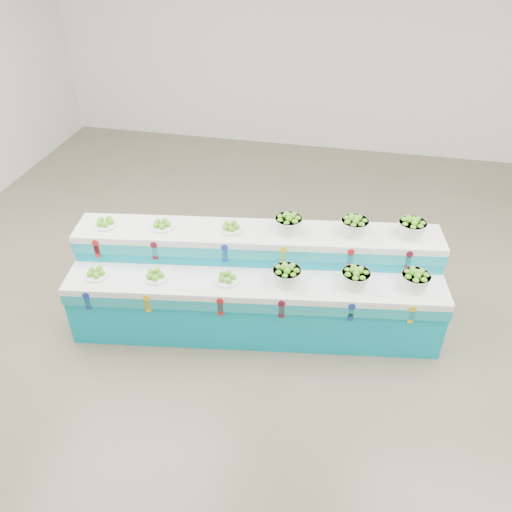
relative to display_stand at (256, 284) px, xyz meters
name	(u,v)px	position (x,y,z in m)	size (l,w,h in m)	color
ground	(297,339)	(0.49, -0.20, -0.51)	(10.00, 10.00, 0.00)	brown
back_wall	(348,31)	(0.49, 4.80, 1.49)	(10.00, 10.00, 0.00)	silver
display_stand	(256,284)	(0.00, 0.00, 0.00)	(3.81, 0.98, 1.02)	#089DBA
plate_lower_left	(96,272)	(-1.54, -0.46, 0.25)	(0.25, 0.25, 0.09)	white
plate_lower_mid	(155,275)	(-0.95, -0.38, 0.25)	(0.25, 0.25, 0.09)	white
plate_lower_right	(227,278)	(-0.24, -0.27, 0.25)	(0.25, 0.25, 0.09)	white
basket_lower_left	(287,275)	(0.35, -0.19, 0.31)	(0.28, 0.28, 0.20)	silver
basket_lower_mid	(356,278)	(1.01, -0.09, 0.31)	(0.28, 0.28, 0.20)	silver
basket_lower_right	(415,280)	(1.57, -0.01, 0.31)	(0.28, 0.28, 0.20)	silver
plate_upper_left	(105,222)	(-1.61, 0.00, 0.55)	(0.25, 0.25, 0.09)	white
plate_upper_mid	(162,224)	(-1.01, 0.09, 0.55)	(0.25, 0.25, 0.09)	white
plate_upper_right	(231,226)	(-0.31, 0.19, 0.55)	(0.25, 0.25, 0.09)	white
basket_upper_left	(288,223)	(0.28, 0.28, 0.61)	(0.28, 0.28, 0.20)	silver
basket_upper_mid	(355,226)	(0.94, 0.38, 0.61)	(0.28, 0.28, 0.20)	silver
basket_upper_right	(412,228)	(1.50, 0.46, 0.61)	(0.28, 0.28, 0.20)	silver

